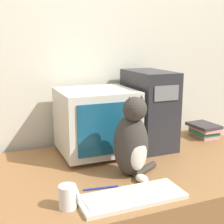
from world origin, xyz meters
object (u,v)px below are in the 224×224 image
computer_tower (149,109)px  mug (68,197)px  crt_monitor (96,121)px  pen (101,188)px  keyboard (132,197)px  cat (132,142)px  book_stack (204,130)px

computer_tower → mug: 0.87m
crt_monitor → pen: bearing=-107.3°
mug → keyboard: bearing=-7.2°
computer_tower → pen: 0.70m
cat → computer_tower: bearing=44.5°
book_stack → pen: size_ratio=1.36×
crt_monitor → book_stack: size_ratio=1.94×
crt_monitor → mug: size_ratio=4.37×
cat → pen: size_ratio=2.54×
computer_tower → mug: size_ratio=4.92×
computer_tower → keyboard: bearing=-124.2°
book_stack → mug: size_ratio=2.25×
pen → mug: size_ratio=1.66×
crt_monitor → pen: 0.49m
keyboard → cat: size_ratio=1.12×
computer_tower → keyboard: computer_tower is taller
cat → pen: (-0.19, -0.08, -0.17)m
book_stack → pen: bearing=-153.8°
crt_monitor → book_stack: (0.79, 0.03, -0.15)m
book_stack → mug: 1.23m
pen → mug: mug is taller
computer_tower → keyboard: size_ratio=1.04×
computer_tower → mug: bearing=-140.2°
computer_tower → book_stack: 0.48m
pen → mug: (-0.17, -0.10, 0.04)m
cat → mug: bearing=-160.7°
mug → pen: bearing=30.3°
cat → book_stack: 0.83m
computer_tower → cat: 0.47m
keyboard → computer_tower: bearing=55.8°
keyboard → pen: size_ratio=2.85×
cat → book_stack: (0.73, 0.37, -0.13)m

